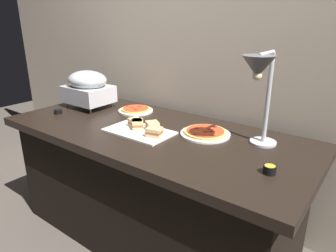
% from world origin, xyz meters
% --- Properties ---
extents(ground_plane, '(8.00, 8.00, 0.00)m').
position_xyz_m(ground_plane, '(0.00, 0.00, 0.00)').
color(ground_plane, '#4C443D').
extents(back_wall, '(4.40, 0.04, 2.40)m').
position_xyz_m(back_wall, '(0.00, 0.50, 1.20)').
color(back_wall, '#B7A893').
rests_on(back_wall, ground_plane).
extents(buffet_table, '(1.90, 0.84, 0.76)m').
position_xyz_m(buffet_table, '(0.00, 0.00, 0.39)').
color(buffet_table, black).
rests_on(buffet_table, ground_plane).
extents(chafing_dish, '(0.34, 0.26, 0.27)m').
position_xyz_m(chafing_dish, '(-0.69, 0.10, 0.91)').
color(chafing_dish, '#B7BABF').
rests_on(chafing_dish, buffet_table).
extents(heat_lamp, '(0.15, 0.33, 0.49)m').
position_xyz_m(heat_lamp, '(0.62, 0.05, 1.14)').
color(heat_lamp, '#B7BABF').
rests_on(heat_lamp, buffet_table).
extents(pizza_plate_front, '(0.25, 0.25, 0.03)m').
position_xyz_m(pizza_plate_front, '(-0.33, 0.22, 0.77)').
color(pizza_plate_front, white).
rests_on(pizza_plate_front, buffet_table).
extents(pizza_plate_center, '(0.29, 0.29, 0.03)m').
position_xyz_m(pizza_plate_center, '(0.30, 0.12, 0.77)').
color(pizza_plate_center, white).
rests_on(pizza_plate_center, buffet_table).
extents(sandwich_platter, '(0.40, 0.24, 0.06)m').
position_xyz_m(sandwich_platter, '(-0.02, -0.06, 0.78)').
color(sandwich_platter, white).
rests_on(sandwich_platter, buffet_table).
extents(sauce_cup_near, '(0.06, 0.06, 0.03)m').
position_xyz_m(sauce_cup_near, '(-0.74, -0.14, 0.78)').
color(sauce_cup_near, black).
rests_on(sauce_cup_near, buffet_table).
extents(sauce_cup_far, '(0.06, 0.06, 0.04)m').
position_xyz_m(sauce_cup_far, '(0.76, -0.12, 0.78)').
color(sauce_cup_far, black).
rests_on(sauce_cup_far, buffet_table).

